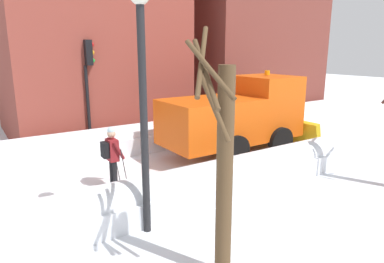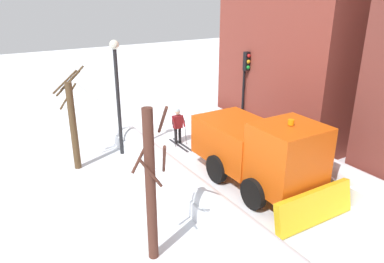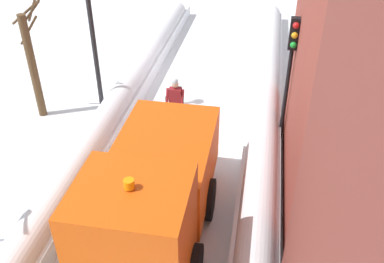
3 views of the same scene
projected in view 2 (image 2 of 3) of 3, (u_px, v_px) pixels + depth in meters
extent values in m
plane|color=white|center=(276.00, 201.00, 13.19)|extent=(80.00, 80.00, 0.00)
cube|color=white|center=(326.00, 176.00, 14.30)|extent=(1.10, 36.00, 0.66)
cylinder|color=white|center=(327.00, 168.00, 14.19)|extent=(0.90, 34.20, 0.90)
cube|color=white|center=(217.00, 216.00, 11.86)|extent=(1.10, 36.00, 0.57)
cylinder|color=white|center=(217.00, 208.00, 11.76)|extent=(0.90, 34.20, 0.90)
cube|color=#DB510F|center=(238.00, 141.00, 14.78)|extent=(2.30, 3.40, 1.60)
cube|color=#DB510F|center=(287.00, 158.00, 12.50)|extent=(2.20, 2.00, 2.30)
cube|color=black|center=(311.00, 154.00, 11.55)|extent=(1.85, 0.06, 1.01)
cube|color=yellow|center=(314.00, 207.00, 11.85)|extent=(3.20, 0.46, 1.13)
cylinder|color=orange|center=(291.00, 122.00, 12.04)|extent=(0.20, 0.20, 0.18)
cylinder|color=black|center=(301.00, 177.00, 13.72)|extent=(0.25, 1.10, 1.10)
cylinder|color=black|center=(253.00, 194.00, 12.62)|extent=(0.25, 1.10, 1.10)
cylinder|color=black|center=(262.00, 156.00, 15.48)|extent=(0.25, 1.10, 1.10)
cylinder|color=black|center=(216.00, 169.00, 14.38)|extent=(0.25, 1.10, 1.10)
cylinder|color=black|center=(180.00, 135.00, 18.04)|extent=(0.14, 0.14, 0.82)
cylinder|color=black|center=(176.00, 136.00, 17.94)|extent=(0.14, 0.14, 0.82)
cube|color=maroon|center=(178.00, 122.00, 17.73)|extent=(0.42, 0.26, 0.62)
cube|color=black|center=(176.00, 120.00, 17.89)|extent=(0.32, 0.16, 0.44)
sphere|color=tan|center=(178.00, 112.00, 17.56)|extent=(0.24, 0.24, 0.24)
sphere|color=silver|center=(177.00, 110.00, 17.53)|extent=(0.22, 0.22, 0.22)
cylinder|color=maroon|center=(183.00, 121.00, 17.77)|extent=(0.09, 0.33, 0.56)
cylinder|color=maroon|center=(174.00, 123.00, 17.52)|extent=(0.09, 0.33, 0.56)
cube|color=black|center=(182.00, 144.00, 17.99)|extent=(0.09, 1.80, 0.03)
cube|color=black|center=(179.00, 145.00, 17.88)|extent=(0.09, 1.80, 0.03)
cylinder|color=#262628|center=(185.00, 132.00, 17.89)|extent=(0.02, 0.19, 1.19)
cylinder|color=#262628|center=(175.00, 135.00, 17.60)|extent=(0.02, 0.19, 1.19)
cylinder|color=black|center=(243.00, 102.00, 18.86)|extent=(0.12, 0.12, 3.34)
cube|color=black|center=(247.00, 61.00, 17.99)|extent=(0.28, 0.24, 0.90)
sphere|color=red|center=(249.00, 56.00, 17.79)|extent=(0.18, 0.18, 0.18)
sphere|color=gold|center=(248.00, 62.00, 17.89)|extent=(0.18, 0.18, 0.18)
sphere|color=green|center=(248.00, 67.00, 17.99)|extent=(0.18, 0.18, 0.18)
cylinder|color=black|center=(119.00, 104.00, 16.20)|extent=(0.16, 0.16, 4.74)
sphere|color=silver|center=(114.00, 45.00, 15.29)|extent=(0.40, 0.40, 0.40)
cylinder|color=#503A24|center=(73.00, 127.00, 15.04)|extent=(0.28, 0.28, 3.68)
cylinder|color=#503A24|center=(68.00, 83.00, 14.73)|extent=(1.04, 0.34, 1.04)
cylinder|color=#503A24|center=(65.00, 82.00, 14.67)|extent=(1.09, 0.19, 0.87)
cylinder|color=#503A24|center=(72.00, 78.00, 14.71)|extent=(0.90, 0.80, 1.10)
cylinder|color=#503A24|center=(68.00, 96.00, 14.80)|extent=(0.79, 0.10, 1.03)
cylinder|color=#4E2B21|center=(151.00, 188.00, 9.71)|extent=(0.28, 0.28, 4.39)
cylinder|color=#4E2B21|center=(151.00, 173.00, 9.36)|extent=(0.56, 0.22, 0.85)
cylinder|color=#4E2B21|center=(163.00, 120.00, 9.11)|extent=(0.37, 1.06, 1.05)
cylinder|color=#4E2B21|center=(142.00, 153.00, 9.54)|extent=(0.78, 0.31, 0.94)
cylinder|color=#4E2B21|center=(164.00, 160.00, 9.43)|extent=(0.52, 1.03, 1.24)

